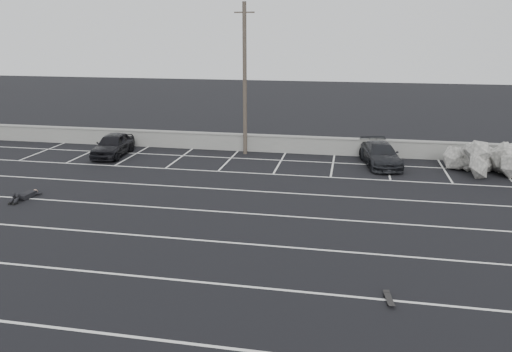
% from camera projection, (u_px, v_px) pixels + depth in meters
% --- Properties ---
extents(ground, '(120.00, 120.00, 0.00)m').
position_uv_depth(ground, '(206.00, 241.00, 17.93)').
color(ground, black).
rests_on(ground, ground).
extents(seawall, '(50.00, 0.45, 1.06)m').
position_uv_depth(seawall, '(270.00, 143.00, 30.97)').
color(seawall, gray).
rests_on(seawall, ground).
extents(stall_lines, '(36.00, 20.05, 0.01)m').
position_uv_depth(stall_lines, '(233.00, 201.00, 22.10)').
color(stall_lines, silver).
rests_on(stall_lines, ground).
extents(car_left, '(1.93, 4.12, 1.36)m').
position_uv_depth(car_left, '(113.00, 145.00, 29.95)').
color(car_left, black).
rests_on(car_left, ground).
extents(car_right, '(2.56, 4.59, 1.26)m').
position_uv_depth(car_right, '(380.00, 154.00, 27.81)').
color(car_right, black).
rests_on(car_right, ground).
extents(utility_pole, '(1.18, 0.24, 8.86)m').
position_uv_depth(utility_pole, '(245.00, 80.00, 29.37)').
color(utility_pole, '#4C4238').
rests_on(utility_pole, ground).
extents(trash_bin, '(0.66, 0.66, 0.82)m').
position_uv_depth(trash_bin, '(365.00, 151.00, 29.57)').
color(trash_bin, '#232426').
rests_on(trash_bin, ground).
extents(riprap_pile, '(5.55, 4.02, 1.62)m').
position_uv_depth(riprap_pile, '(491.00, 162.00, 26.49)').
color(riprap_pile, '#ABA8A0').
rests_on(riprap_pile, ground).
extents(person, '(1.11, 2.30, 0.44)m').
position_uv_depth(person, '(28.00, 192.00, 22.59)').
color(person, black).
rests_on(person, ground).
extents(skateboard, '(0.28, 0.73, 0.09)m').
position_uv_depth(skateboard, '(389.00, 299.00, 13.92)').
color(skateboard, black).
rests_on(skateboard, ground).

